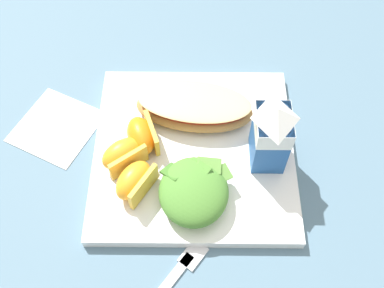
{
  "coord_description": "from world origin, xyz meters",
  "views": [
    {
      "loc": [
        0.34,
        0.0,
        0.56
      ],
      "look_at": [
        0.0,
        0.0,
        0.03
      ],
      "focal_mm": 42.62,
      "sensor_mm": 36.0,
      "label": 1
    }
  ],
  "objects_px": {
    "milk_carton": "(269,132)",
    "paper_napkin": "(55,127)",
    "orange_wedge_middle": "(121,155)",
    "orange_wedge_rear": "(133,181)",
    "cheesy_pizza_bread": "(190,107)",
    "green_salad_pile": "(191,191)",
    "white_plate": "(192,151)",
    "orange_wedge_front": "(140,135)"
  },
  "relations": [
    {
      "from": "cheesy_pizza_bread",
      "to": "orange_wedge_middle",
      "type": "height_order",
      "value": "orange_wedge_middle"
    },
    {
      "from": "milk_carton",
      "to": "paper_napkin",
      "type": "xyz_separation_m",
      "value": [
        -0.06,
        -0.3,
        -0.07
      ]
    },
    {
      "from": "green_salad_pile",
      "to": "milk_carton",
      "type": "xyz_separation_m",
      "value": [
        -0.07,
        0.1,
        0.04
      ]
    },
    {
      "from": "green_salad_pile",
      "to": "orange_wedge_rear",
      "type": "bearing_deg",
      "value": -100.59
    },
    {
      "from": "milk_carton",
      "to": "orange_wedge_middle",
      "type": "height_order",
      "value": "milk_carton"
    },
    {
      "from": "orange_wedge_front",
      "to": "paper_napkin",
      "type": "xyz_separation_m",
      "value": [
        -0.04,
        -0.13,
        -0.03
      ]
    },
    {
      "from": "orange_wedge_middle",
      "to": "milk_carton",
      "type": "bearing_deg",
      "value": 93.37
    },
    {
      "from": "green_salad_pile",
      "to": "cheesy_pizza_bread",
      "type": "bearing_deg",
      "value": -178.69
    },
    {
      "from": "cheesy_pizza_bread",
      "to": "orange_wedge_rear",
      "type": "height_order",
      "value": "orange_wedge_rear"
    },
    {
      "from": "orange_wedge_front",
      "to": "cheesy_pizza_bread",
      "type": "bearing_deg",
      "value": 126.74
    },
    {
      "from": "white_plate",
      "to": "green_salad_pile",
      "type": "bearing_deg",
      "value": -0.57
    },
    {
      "from": "white_plate",
      "to": "orange_wedge_front",
      "type": "bearing_deg",
      "value": -95.64
    },
    {
      "from": "milk_carton",
      "to": "white_plate",
      "type": "bearing_deg",
      "value": -97.18
    },
    {
      "from": "orange_wedge_middle",
      "to": "orange_wedge_rear",
      "type": "bearing_deg",
      "value": 25.03
    },
    {
      "from": "green_salad_pile",
      "to": "paper_napkin",
      "type": "height_order",
      "value": "green_salad_pile"
    },
    {
      "from": "cheesy_pizza_bread",
      "to": "orange_wedge_front",
      "type": "distance_m",
      "value": 0.08
    },
    {
      "from": "cheesy_pizza_bread",
      "to": "milk_carton",
      "type": "bearing_deg",
      "value": 55.76
    },
    {
      "from": "green_salad_pile",
      "to": "milk_carton",
      "type": "distance_m",
      "value": 0.13
    },
    {
      "from": "cheesy_pizza_bread",
      "to": "orange_wedge_rear",
      "type": "bearing_deg",
      "value": -30.85
    },
    {
      "from": "green_salad_pile",
      "to": "orange_wedge_front",
      "type": "distance_m",
      "value": 0.11
    },
    {
      "from": "cheesy_pizza_bread",
      "to": "milk_carton",
      "type": "xyz_separation_m",
      "value": [
        0.07,
        0.1,
        0.04
      ]
    },
    {
      "from": "white_plate",
      "to": "cheesy_pizza_bread",
      "type": "xyz_separation_m",
      "value": [
        -0.06,
        -0.0,
        0.03
      ]
    },
    {
      "from": "green_salad_pile",
      "to": "milk_carton",
      "type": "height_order",
      "value": "milk_carton"
    },
    {
      "from": "white_plate",
      "to": "paper_napkin",
      "type": "bearing_deg",
      "value": -102.29
    },
    {
      "from": "white_plate",
      "to": "orange_wedge_front",
      "type": "xyz_separation_m",
      "value": [
        -0.01,
        -0.07,
        0.03
      ]
    },
    {
      "from": "orange_wedge_front",
      "to": "orange_wedge_rear",
      "type": "height_order",
      "value": "same"
    },
    {
      "from": "green_salad_pile",
      "to": "paper_napkin",
      "type": "relative_size",
      "value": 0.91
    },
    {
      "from": "white_plate",
      "to": "orange_wedge_front",
      "type": "height_order",
      "value": "orange_wedge_front"
    },
    {
      "from": "white_plate",
      "to": "orange_wedge_middle",
      "type": "xyz_separation_m",
      "value": [
        0.02,
        -0.1,
        0.03
      ]
    },
    {
      "from": "cheesy_pizza_bread",
      "to": "milk_carton",
      "type": "relative_size",
      "value": 1.62
    },
    {
      "from": "orange_wedge_front",
      "to": "paper_napkin",
      "type": "bearing_deg",
      "value": -105.74
    },
    {
      "from": "green_salad_pile",
      "to": "orange_wedge_rear",
      "type": "xyz_separation_m",
      "value": [
        -0.01,
        -0.08,
        -0.0
      ]
    },
    {
      "from": "cheesy_pizza_bread",
      "to": "orange_wedge_rear",
      "type": "relative_size",
      "value": 2.55
    },
    {
      "from": "milk_carton",
      "to": "cheesy_pizza_bread",
      "type": "bearing_deg",
      "value": -124.24
    },
    {
      "from": "milk_carton",
      "to": "orange_wedge_rear",
      "type": "distance_m",
      "value": 0.19
    },
    {
      "from": "white_plate",
      "to": "orange_wedge_rear",
      "type": "xyz_separation_m",
      "value": [
        0.06,
        -0.08,
        0.03
      ]
    },
    {
      "from": "milk_carton",
      "to": "paper_napkin",
      "type": "distance_m",
      "value": 0.32
    },
    {
      "from": "cheesy_pizza_bread",
      "to": "green_salad_pile",
      "type": "height_order",
      "value": "green_salad_pile"
    },
    {
      "from": "white_plate",
      "to": "milk_carton",
      "type": "height_order",
      "value": "milk_carton"
    },
    {
      "from": "milk_carton",
      "to": "orange_wedge_front",
      "type": "relative_size",
      "value": 1.61
    },
    {
      "from": "cheesy_pizza_bread",
      "to": "orange_wedge_front",
      "type": "bearing_deg",
      "value": -53.26
    },
    {
      "from": "milk_carton",
      "to": "orange_wedge_front",
      "type": "distance_m",
      "value": 0.18
    }
  ]
}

